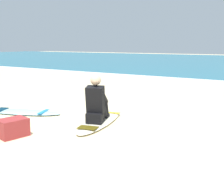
# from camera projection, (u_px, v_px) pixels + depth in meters

# --- Properties ---
(ground_plane) EXTENTS (80.00, 80.00, 0.00)m
(ground_plane) POSITION_uv_depth(u_px,v_px,m) (59.00, 119.00, 6.18)
(ground_plane) COLOR beige
(breaking_foam) EXTENTS (80.00, 0.90, 0.11)m
(breaking_foam) POSITION_uv_depth(u_px,v_px,m) (174.00, 80.00, 12.37)
(breaking_foam) COLOR white
(breaking_foam) RESTS_ON ground
(surfboard_main) EXTENTS (0.96, 2.13, 0.08)m
(surfboard_main) POSITION_uv_depth(u_px,v_px,m) (101.00, 120.00, 5.91)
(surfboard_main) COLOR #EFE5C6
(surfboard_main) RESTS_ON ground
(surfer_seated) EXTENTS (0.54, 0.77, 0.95)m
(surfer_seated) POSITION_uv_depth(u_px,v_px,m) (97.00, 103.00, 5.68)
(surfer_seated) COLOR black
(surfer_seated) RESTS_ON surfboard_main
(surfboard_spare_near) EXTENTS (1.91, 1.11, 0.08)m
(surfboard_spare_near) POSITION_uv_depth(u_px,v_px,m) (23.00, 112.00, 6.65)
(surfboard_spare_near) COLOR #9ED1E5
(surfboard_spare_near) RESTS_ON ground
(beach_bag) EXTENTS (0.45, 0.55, 0.32)m
(beach_bag) POSITION_uv_depth(u_px,v_px,m) (13.00, 128.00, 4.98)
(beach_bag) COLOR maroon
(beach_bag) RESTS_ON ground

